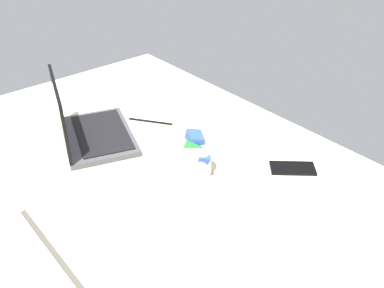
% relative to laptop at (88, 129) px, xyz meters
% --- Properties ---
extents(bed_mattress, '(1.80, 1.40, 0.18)m').
position_rel_laptop_xyz_m(bed_mattress, '(-0.35, 0.06, -0.13)').
color(bed_mattress, beige).
rests_on(bed_mattress, ground).
extents(laptop, '(0.39, 0.33, 0.23)m').
position_rel_laptop_xyz_m(laptop, '(0.00, 0.00, 0.00)').
color(laptop, '#4C4C51').
rests_on(laptop, bed_mattress).
extents(snack_cup, '(0.11, 0.10, 0.14)m').
position_rel_laptop_xyz_m(snack_cup, '(-0.39, -0.16, 0.02)').
color(snack_cup, silver).
rests_on(snack_cup, bed_mattress).
extents(cell_phone, '(0.14, 0.15, 0.01)m').
position_rel_laptop_xyz_m(cell_phone, '(-0.57, -0.40, -0.04)').
color(cell_phone, black).
rests_on(cell_phone, bed_mattress).
extents(charger_cable, '(0.14, 0.10, 0.01)m').
position_rel_laptop_xyz_m(charger_cable, '(-0.04, -0.24, -0.04)').
color(charger_cable, black).
rests_on(charger_cable, bed_mattress).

